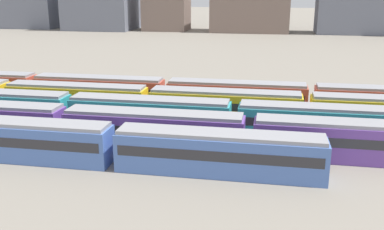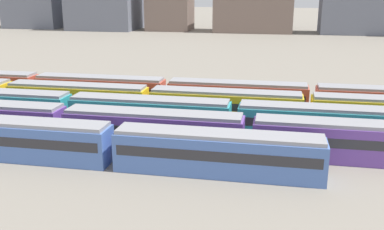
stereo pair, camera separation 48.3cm
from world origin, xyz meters
TOP-DOWN VIEW (x-y plane):
  - train_track_0 at (20.34, 0.00)m, footprint 55.80×3.06m
  - train_track_1 at (22.57, 5.20)m, footprint 74.70×3.06m
  - train_track_2 at (20.70, 10.40)m, footprint 74.70×3.06m
  - train_track_3 at (28.59, 15.60)m, footprint 74.70×3.06m
  - train_track_4 at (48.39, 20.80)m, footprint 112.50×3.06m
  - distant_building_2 at (4.63, 124.92)m, footprint 15.66×13.22m
  - distant_building_3 at (34.91, 124.92)m, footprint 26.96×15.61m

SIDE VIEW (x-z plane):
  - train_track_0 at x=20.34m, z-range 0.03..3.78m
  - train_track_1 at x=22.57m, z-range 0.03..3.78m
  - train_track_2 at x=20.70m, z-range 0.03..3.78m
  - train_track_3 at x=28.59m, z-range 0.03..3.78m
  - train_track_4 at x=48.39m, z-range 0.03..3.78m
  - distant_building_3 at x=34.91m, z-range 0.00..19.30m
  - distant_building_2 at x=4.63m, z-range 0.00..21.73m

